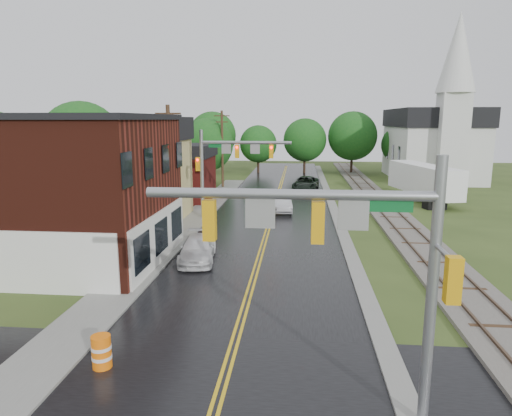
# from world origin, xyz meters

# --- Properties ---
(main_road) EXTENTS (10.00, 90.00, 0.02)m
(main_road) POSITION_xyz_m (0.00, 30.00, 0.00)
(main_road) COLOR black
(main_road) RESTS_ON ground
(cross_road) EXTENTS (60.00, 9.00, 0.02)m
(cross_road) POSITION_xyz_m (0.00, 2.00, 0.00)
(cross_road) COLOR black
(cross_road) RESTS_ON ground
(curb_right) EXTENTS (0.80, 70.00, 0.12)m
(curb_right) POSITION_xyz_m (5.40, 35.00, 0.00)
(curb_right) COLOR gray
(curb_right) RESTS_ON ground
(sidewalk_left) EXTENTS (2.40, 50.00, 0.12)m
(sidewalk_left) POSITION_xyz_m (-6.20, 25.00, 0.00)
(sidewalk_left) COLOR gray
(sidewalk_left) RESTS_ON ground
(brick_building) EXTENTS (14.30, 10.30, 8.30)m
(brick_building) POSITION_xyz_m (-12.48, 15.00, 4.15)
(brick_building) COLOR #46180F
(brick_building) RESTS_ON ground
(yellow_house) EXTENTS (8.00, 7.00, 6.40)m
(yellow_house) POSITION_xyz_m (-11.00, 26.00, 3.20)
(yellow_house) COLOR tan
(yellow_house) RESTS_ON ground
(darkred_building) EXTENTS (7.00, 6.00, 4.40)m
(darkred_building) POSITION_xyz_m (-10.00, 35.00, 2.20)
(darkred_building) COLOR #3F0F0C
(darkred_building) RESTS_ON ground
(church) EXTENTS (10.40, 18.40, 20.00)m
(church) POSITION_xyz_m (20.00, 53.74, 5.83)
(church) COLOR silver
(church) RESTS_ON ground
(railroad) EXTENTS (3.20, 80.00, 0.30)m
(railroad) POSITION_xyz_m (10.00, 35.00, 0.11)
(railroad) COLOR #59544C
(railroad) RESTS_ON ground
(traffic_signal_near) EXTENTS (7.34, 0.30, 7.20)m
(traffic_signal_near) POSITION_xyz_m (3.47, 2.00, 4.97)
(traffic_signal_near) COLOR gray
(traffic_signal_near) RESTS_ON ground
(traffic_signal_far) EXTENTS (7.34, 0.43, 7.20)m
(traffic_signal_far) POSITION_xyz_m (-3.47, 27.00, 4.97)
(traffic_signal_far) COLOR gray
(traffic_signal_far) RESTS_ON ground
(utility_pole_b) EXTENTS (1.80, 0.28, 9.00)m
(utility_pole_b) POSITION_xyz_m (-6.80, 22.00, 4.72)
(utility_pole_b) COLOR #382616
(utility_pole_b) RESTS_ON ground
(utility_pole_c) EXTENTS (1.80, 0.28, 9.00)m
(utility_pole_c) POSITION_xyz_m (-6.80, 44.00, 4.72)
(utility_pole_c) COLOR #382616
(utility_pole_c) RESTS_ON ground
(tree_left_b) EXTENTS (7.60, 7.60, 9.69)m
(tree_left_b) POSITION_xyz_m (-17.85, 31.90, 5.72)
(tree_left_b) COLOR black
(tree_left_b) RESTS_ON ground
(tree_left_c) EXTENTS (6.00, 6.00, 7.65)m
(tree_left_c) POSITION_xyz_m (-13.85, 39.90, 4.51)
(tree_left_c) COLOR black
(tree_left_c) RESTS_ON ground
(tree_left_e) EXTENTS (6.40, 6.40, 8.16)m
(tree_left_e) POSITION_xyz_m (-8.85, 45.90, 4.81)
(tree_left_e) COLOR black
(tree_left_e) RESTS_ON ground
(suv_dark) EXTENTS (3.29, 5.94, 1.57)m
(suv_dark) POSITION_xyz_m (3.02, 42.67, 0.79)
(suv_dark) COLOR black
(suv_dark) RESTS_ON ground
(sedan_silver) EXTENTS (1.96, 4.48, 1.43)m
(sedan_silver) POSITION_xyz_m (0.80, 30.24, 0.72)
(sedan_silver) COLOR #B3B4B8
(sedan_silver) RESTS_ON ground
(pickup_white) EXTENTS (2.51, 4.95, 1.38)m
(pickup_white) POSITION_xyz_m (-3.49, 15.66, 0.69)
(pickup_white) COLOR silver
(pickup_white) RESTS_ON ground
(semi_trailer) EXTENTS (4.83, 11.44, 3.59)m
(semi_trailer) POSITION_xyz_m (14.53, 36.96, 2.16)
(semi_trailer) COLOR black
(semi_trailer) RESTS_ON ground
(construction_barrel) EXTENTS (0.71, 0.71, 1.12)m
(construction_barrel) POSITION_xyz_m (-4.09, 4.00, 0.56)
(construction_barrel) COLOR orange
(construction_barrel) RESTS_ON ground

